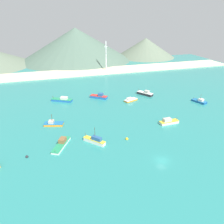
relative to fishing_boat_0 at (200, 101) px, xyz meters
name	(u,v)px	position (x,y,z in m)	size (l,w,h in m)	color
ground	(128,121)	(-43.72, -9.50, -0.97)	(260.00, 280.00, 0.50)	teal
fishing_boat_0	(200,101)	(0.00, 0.00, 0.00)	(5.71, 8.22, 4.54)	#14478C
fishing_boat_1	(62,144)	(-73.09, -21.12, 0.02)	(7.81, 11.13, 2.33)	silver
fishing_boat_3	(168,122)	(-28.28, -17.01, 0.22)	(8.40, 3.01, 2.55)	silver
fishing_boat_4	(62,100)	(-68.16, 23.16, 0.14)	(11.13, 8.24, 2.48)	#1E5BA8
fishing_boat_5	(95,140)	(-61.47, -22.92, 0.33)	(7.10, 7.90, 6.31)	silver
fishing_boat_6	(145,93)	(-22.15, 19.08, 0.24)	(7.53, 9.50, 3.05)	#232328
fishing_boat_7	(53,124)	(-74.67, -3.94, -0.02)	(8.43, 5.35, 4.88)	orange
fishing_boat_9	(99,96)	(-48.41, 21.87, 0.24)	(9.28, 8.33, 2.93)	#1E5BA8
fishing_boat_10	(130,100)	(-33.70, 12.58, -0.01)	(8.11, 5.52, 1.94)	orange
buoy_0	(27,157)	(-84.57, -24.88, -0.55)	(0.97, 0.97, 0.97)	#232328
buoy_1	(127,139)	(-49.64, -23.96, -0.53)	(1.09, 1.09, 1.09)	gold
beach_strip	(86,72)	(-43.72, 80.25, -0.12)	(247.00, 21.40, 1.20)	beige
hill_central	(76,44)	(-42.24, 135.75, 14.35)	(106.22, 106.22, 30.13)	#4C6656
hill_east	(146,47)	(30.07, 131.04, 8.80)	(60.38, 60.38, 19.04)	#60705B
radio_tower	(106,56)	(-27.31, 81.51, 11.01)	(2.30, 1.84, 23.00)	silver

